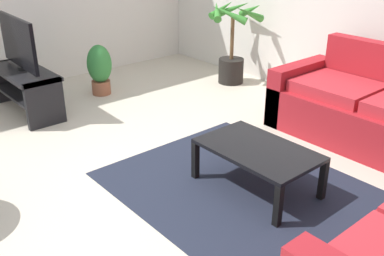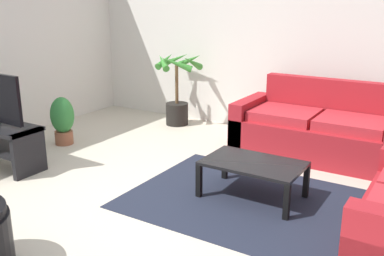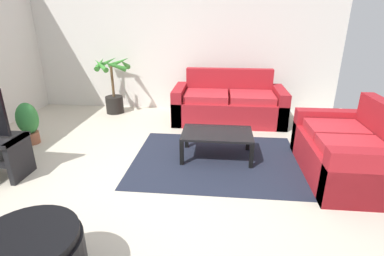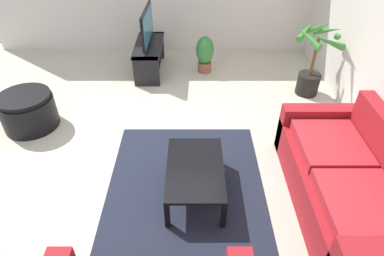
% 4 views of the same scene
% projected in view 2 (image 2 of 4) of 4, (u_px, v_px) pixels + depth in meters
% --- Properties ---
extents(ground_plane, '(6.60, 6.60, 0.00)m').
position_uv_depth(ground_plane, '(142.00, 210.00, 4.01)').
color(ground_plane, beige).
extents(wall_back, '(6.00, 0.06, 2.70)m').
position_uv_depth(wall_back, '(274.00, 36.00, 6.08)').
color(wall_back, silver).
rests_on(wall_back, ground).
extents(couch_main, '(1.95, 0.90, 0.90)m').
position_uv_depth(couch_main, '(318.00, 132.00, 5.33)').
color(couch_main, maroon).
rests_on(couch_main, ground).
extents(coffee_table, '(0.93, 0.58, 0.36)m').
position_uv_depth(coffee_table, '(253.00, 166.00, 4.19)').
color(coffee_table, black).
rests_on(coffee_table, ground).
extents(area_rug, '(2.20, 1.70, 0.01)m').
position_uv_depth(area_rug, '(248.00, 200.00, 4.19)').
color(area_rug, '#1E2333').
rests_on(area_rug, ground).
extents(potted_palm, '(0.68, 0.74, 1.11)m').
position_uv_depth(potted_palm, '(177.00, 92.00, 6.62)').
color(potted_palm, black).
rests_on(potted_palm, ground).
extents(potted_plant_small, '(0.31, 0.31, 0.63)m').
position_uv_depth(potted_plant_small, '(63.00, 119.00, 5.75)').
color(potted_plant_small, brown).
rests_on(potted_plant_small, ground).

